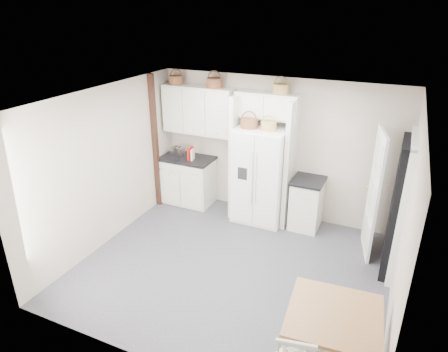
% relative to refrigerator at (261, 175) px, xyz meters
% --- Properties ---
extents(floor, '(4.50, 4.50, 0.00)m').
position_rel_refrigerator_xyz_m(floor, '(0.15, -1.64, -0.89)').
color(floor, '#353437').
rests_on(floor, ground).
extents(ceiling, '(4.50, 4.50, 0.00)m').
position_rel_refrigerator_xyz_m(ceiling, '(0.15, -1.64, 1.71)').
color(ceiling, white).
rests_on(ceiling, wall_back).
extents(wall_back, '(4.50, 0.00, 4.50)m').
position_rel_refrigerator_xyz_m(wall_back, '(0.15, 0.36, 0.41)').
color(wall_back, tan).
rests_on(wall_back, floor).
extents(wall_left, '(0.00, 4.00, 4.00)m').
position_rel_refrigerator_xyz_m(wall_left, '(-2.10, -1.64, 0.41)').
color(wall_left, tan).
rests_on(wall_left, floor).
extents(wall_right, '(0.00, 4.00, 4.00)m').
position_rel_refrigerator_xyz_m(wall_right, '(2.40, -1.64, 0.41)').
color(wall_right, tan).
rests_on(wall_right, floor).
extents(refrigerator, '(0.92, 0.74, 1.77)m').
position_rel_refrigerator_xyz_m(refrigerator, '(0.00, 0.00, 0.00)').
color(refrigerator, white).
rests_on(refrigerator, floor).
extents(base_cab_left, '(1.00, 0.63, 0.92)m').
position_rel_refrigerator_xyz_m(base_cab_left, '(-1.56, 0.06, -0.42)').
color(base_cab_left, beige).
rests_on(base_cab_left, floor).
extents(base_cab_right, '(0.50, 0.61, 0.89)m').
position_rel_refrigerator_xyz_m(base_cab_right, '(0.86, 0.06, -0.44)').
color(base_cab_right, beige).
rests_on(base_cab_right, floor).
extents(dining_table, '(1.02, 1.02, 0.79)m').
position_rel_refrigerator_xyz_m(dining_table, '(1.85, -2.93, -0.49)').
color(dining_table, brown).
rests_on(dining_table, floor).
extents(counter_left, '(1.04, 0.67, 0.04)m').
position_rel_refrigerator_xyz_m(counter_left, '(-1.56, 0.06, 0.06)').
color(counter_left, black).
rests_on(counter_left, base_cab_left).
extents(counter_right, '(0.54, 0.65, 0.04)m').
position_rel_refrigerator_xyz_m(counter_right, '(0.86, 0.06, 0.02)').
color(counter_right, black).
rests_on(counter_right, base_cab_right).
extents(toaster, '(0.29, 0.20, 0.18)m').
position_rel_refrigerator_xyz_m(toaster, '(-1.77, 0.06, 0.17)').
color(toaster, silver).
rests_on(toaster, counter_left).
extents(cookbook_red, '(0.06, 0.17, 0.26)m').
position_rel_refrigerator_xyz_m(cookbook_red, '(-1.44, -0.02, 0.21)').
color(cookbook_red, '#A11110').
rests_on(cookbook_red, counter_left).
extents(cookbook_cream, '(0.05, 0.14, 0.21)m').
position_rel_refrigerator_xyz_m(cookbook_cream, '(-1.40, -0.02, 0.18)').
color(cookbook_cream, beige).
rests_on(cookbook_cream, counter_left).
extents(basket_upper_a, '(0.28, 0.28, 0.16)m').
position_rel_refrigerator_xyz_m(basket_upper_a, '(-1.81, 0.19, 1.54)').
color(basket_upper_a, '#5C3118').
rests_on(basket_upper_a, upper_cabinet).
extents(basket_upper_c, '(0.29, 0.29, 0.17)m').
position_rel_refrigerator_xyz_m(basket_upper_c, '(-1.01, 0.19, 1.55)').
color(basket_upper_c, '#5C3118').
rests_on(basket_upper_c, upper_cabinet).
extents(basket_bridge_b, '(0.28, 0.28, 0.16)m').
position_rel_refrigerator_xyz_m(basket_bridge_b, '(0.22, 0.19, 1.54)').
color(basket_bridge_b, brown).
rests_on(basket_bridge_b, bridge_cabinet).
extents(basket_fridge_a, '(0.30, 0.30, 0.16)m').
position_rel_refrigerator_xyz_m(basket_fridge_a, '(-0.22, -0.10, 0.97)').
color(basket_fridge_a, '#5C3118').
rests_on(basket_fridge_a, refrigerator).
extents(basket_fridge_b, '(0.27, 0.27, 0.14)m').
position_rel_refrigerator_xyz_m(basket_fridge_b, '(0.13, -0.10, 0.96)').
color(basket_fridge_b, brown).
rests_on(basket_fridge_b, refrigerator).
extents(upper_cabinet, '(1.40, 0.34, 0.90)m').
position_rel_refrigerator_xyz_m(upper_cabinet, '(-1.35, 0.19, 1.01)').
color(upper_cabinet, beige).
rests_on(upper_cabinet, wall_back).
extents(bridge_cabinet, '(1.12, 0.34, 0.45)m').
position_rel_refrigerator_xyz_m(bridge_cabinet, '(0.00, 0.19, 1.24)').
color(bridge_cabinet, beige).
rests_on(bridge_cabinet, wall_back).
extents(fridge_panel_left, '(0.08, 0.60, 2.30)m').
position_rel_refrigerator_xyz_m(fridge_panel_left, '(-0.51, 0.06, 0.26)').
color(fridge_panel_left, beige).
rests_on(fridge_panel_left, floor).
extents(fridge_panel_right, '(0.08, 0.60, 2.30)m').
position_rel_refrigerator_xyz_m(fridge_panel_right, '(0.51, 0.06, 0.26)').
color(fridge_panel_right, beige).
rests_on(fridge_panel_right, floor).
extents(trim_post, '(0.09, 0.09, 2.60)m').
position_rel_refrigerator_xyz_m(trim_post, '(-2.05, -0.29, 0.41)').
color(trim_post, black).
rests_on(trim_post, floor).
extents(doorway_void, '(0.18, 0.85, 2.05)m').
position_rel_refrigerator_xyz_m(doorway_void, '(2.31, -0.64, 0.14)').
color(doorway_void, black).
rests_on(doorway_void, floor).
extents(door_slab, '(0.21, 0.79, 2.05)m').
position_rel_refrigerator_xyz_m(door_slab, '(1.95, -0.31, 0.14)').
color(door_slab, white).
rests_on(door_slab, floor).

